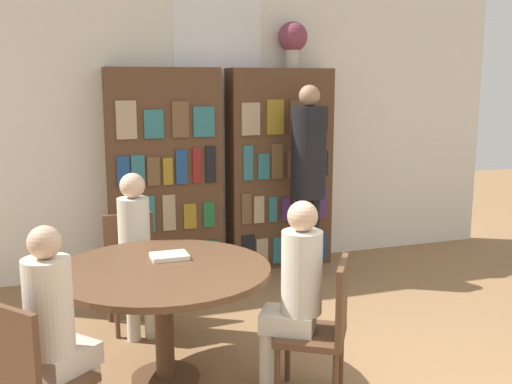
% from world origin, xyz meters
% --- Properties ---
extents(wall_back, '(6.40, 0.07, 3.00)m').
position_xyz_m(wall_back, '(0.00, 3.35, 1.51)').
color(wall_back, silver).
rests_on(wall_back, ground_plane).
extents(bookshelf_left, '(1.07, 0.34, 2.04)m').
position_xyz_m(bookshelf_left, '(-0.60, 3.16, 1.01)').
color(bookshelf_left, brown).
rests_on(bookshelf_left, ground_plane).
extents(bookshelf_right, '(1.07, 0.34, 2.04)m').
position_xyz_m(bookshelf_right, '(0.60, 3.16, 1.01)').
color(bookshelf_right, brown).
rests_on(bookshelf_right, ground_plane).
extents(flower_vase, '(0.30, 0.30, 0.46)m').
position_xyz_m(flower_vase, '(0.73, 3.17, 2.32)').
color(flower_vase, '#B7AD9E').
rests_on(flower_vase, bookshelf_right).
extents(reading_table, '(1.36, 1.36, 0.76)m').
position_xyz_m(reading_table, '(-1.02, 1.05, 0.65)').
color(reading_table, brown).
rests_on(reading_table, ground_plane).
extents(chair_near_camera, '(0.56, 0.56, 0.87)m').
position_xyz_m(chair_near_camera, '(-1.81, 0.41, 0.48)').
color(chair_near_camera, brown).
rests_on(chair_near_camera, ground_plane).
extents(chair_left_side, '(0.42, 0.42, 0.87)m').
position_xyz_m(chair_left_side, '(-1.08, 2.07, 0.48)').
color(chair_left_side, brown).
rests_on(chair_left_side, ground_plane).
extents(chair_far_side, '(0.55, 0.55, 0.87)m').
position_xyz_m(chair_far_side, '(-0.16, 0.51, 0.48)').
color(chair_far_side, brown).
rests_on(chair_far_side, ground_plane).
extents(seated_reader_left, '(0.26, 0.37, 1.23)m').
position_xyz_m(seated_reader_left, '(-1.07, 1.89, 0.69)').
color(seated_reader_left, beige).
rests_on(seated_reader_left, ground_plane).
extents(seated_reader_right, '(0.40, 0.38, 1.22)m').
position_xyz_m(seated_reader_right, '(-0.32, 0.60, 0.69)').
color(seated_reader_right, beige).
rests_on(seated_reader_right, ground_plane).
extents(seated_reader_back, '(0.40, 0.39, 1.21)m').
position_xyz_m(seated_reader_back, '(-1.66, 0.52, 0.67)').
color(seated_reader_back, beige).
rests_on(seated_reader_back, ground_plane).
extents(librarian_standing, '(0.34, 0.61, 1.88)m').
position_xyz_m(librarian_standing, '(0.70, 2.66, 1.17)').
color(librarian_standing, black).
rests_on(librarian_standing, ground_plane).
extents(open_book_on_table, '(0.24, 0.18, 0.03)m').
position_xyz_m(open_book_on_table, '(-0.94, 1.23, 0.77)').
color(open_book_on_table, silver).
rests_on(open_book_on_table, reading_table).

